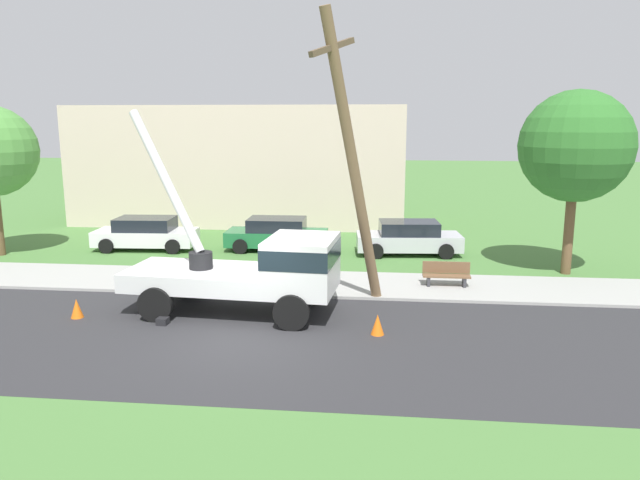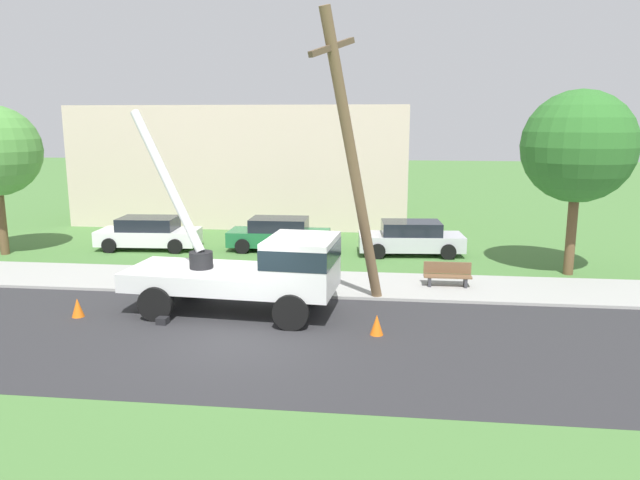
{
  "view_description": "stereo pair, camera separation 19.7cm",
  "coord_description": "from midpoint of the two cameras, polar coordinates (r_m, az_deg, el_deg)",
  "views": [
    {
      "loc": [
        3.55,
        -14.62,
        5.66
      ],
      "look_at": [
        1.72,
        2.59,
        2.18
      ],
      "focal_mm": 33.63,
      "sensor_mm": 36.0,
      "label": 1
    },
    {
      "loc": [
        3.75,
        -14.6,
        5.66
      ],
      "look_at": [
        1.72,
        2.59,
        2.18
      ],
      "focal_mm": 33.63,
      "sensor_mm": 36.0,
      "label": 2
    }
  ],
  "objects": [
    {
      "name": "leaning_utility_pole",
      "position": [
        17.63,
        3.45,
        7.47
      ],
      "size": [
        2.11,
        2.85,
        8.71
      ],
      "color": "brown",
      "rests_on": "ground"
    },
    {
      "name": "traffic_cone_behind",
      "position": [
        18.91,
        -21.79,
        -5.99
      ],
      "size": [
        0.36,
        0.36,
        0.56
      ],
      "primitive_type": "cone",
      "color": "orange",
      "rests_on": "ground"
    },
    {
      "name": "roadside_tree_far",
      "position": [
        23.61,
        23.6,
        8.12
      ],
      "size": [
        4.03,
        4.03,
        6.74
      ],
      "color": "brown",
      "rests_on": "ground"
    },
    {
      "name": "lowrise_building_backdrop",
      "position": [
        34.16,
        -6.95,
        7.16
      ],
      "size": [
        18.0,
        6.0,
        6.4
      ],
      "primitive_type": "cube",
      "color": "beige",
      "rests_on": "ground"
    },
    {
      "name": "parked_sedan_white",
      "position": [
        27.67,
        -15.79,
        0.64
      ],
      "size": [
        4.5,
        2.19,
        1.42
      ],
      "color": "silver",
      "rests_on": "ground"
    },
    {
      "name": "road_asphalt",
      "position": [
        16.09,
        -6.92,
        -9.29
      ],
      "size": [
        80.0,
        7.59,
        0.01
      ],
      "primitive_type": "cube",
      "color": "#2B2B2D",
      "rests_on": "ground"
    },
    {
      "name": "parked_sedan_silver",
      "position": [
        25.83,
        8.85,
        0.19
      ],
      "size": [
        4.54,
        2.26,
        1.42
      ],
      "color": "#B7B7BF",
      "rests_on": "ground"
    },
    {
      "name": "traffic_cone_ahead",
      "position": [
        16.24,
        5.77,
        -8.03
      ],
      "size": [
        0.36,
        0.36,
        0.56
      ],
      "primitive_type": "cone",
      "color": "orange",
      "rests_on": "ground"
    },
    {
      "name": "ground_plane",
      "position": [
        27.45,
        -1.05,
        -0.53
      ],
      "size": [
        120.0,
        120.0,
        0.0
      ],
      "primitive_type": "plane",
      "color": "#477538"
    },
    {
      "name": "sidewalk_strip",
      "position": [
        21.12,
        -3.47,
        -4.05
      ],
      "size": [
        80.0,
        3.26,
        0.1
      ],
      "primitive_type": "cube",
      "color": "#9E9E99",
      "rests_on": "ground"
    },
    {
      "name": "parked_sedan_green",
      "position": [
        26.46,
        -3.7,
        0.57
      ],
      "size": [
        4.43,
        2.07,
        1.42
      ],
      "color": "#1E6638",
      "rests_on": "ground"
    },
    {
      "name": "park_bench",
      "position": [
        20.87,
        12.29,
        -3.31
      ],
      "size": [
        1.6,
        0.45,
        0.9
      ],
      "color": "brown",
      "rests_on": "ground"
    },
    {
      "name": "utility_truck",
      "position": [
        17.68,
        -5.53,
        -2.59
      ],
      "size": [
        6.74,
        3.24,
        5.98
      ],
      "color": "silver",
      "rests_on": "ground"
    }
  ]
}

